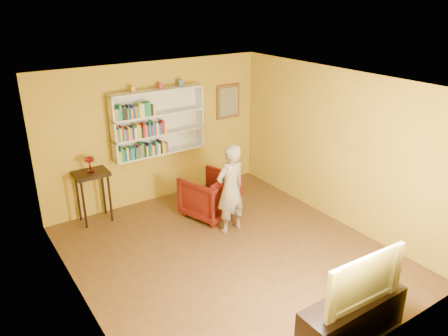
{
  "coord_description": "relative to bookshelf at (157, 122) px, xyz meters",
  "views": [
    {
      "loc": [
        -3.36,
        -4.84,
        3.86
      ],
      "look_at": [
        0.4,
        0.75,
        1.13
      ],
      "focal_mm": 35.0,
      "sensor_mm": 36.0,
      "label": 1
    }
  ],
  "objects": [
    {
      "name": "room_shell",
      "position": [
        0.0,
        -2.41,
        -0.58
      ],
      "size": [
        5.3,
        5.8,
        2.88
      ],
      "color": "#4D3218",
      "rests_on": "ground"
    },
    {
      "name": "bookshelf",
      "position": [
        0.0,
        0.0,
        0.0
      ],
      "size": [
        1.8,
        0.29,
        1.23
      ],
      "color": "silver",
      "rests_on": "room_shell"
    },
    {
      "name": "books_row_lower",
      "position": [
        -0.37,
        -0.11,
        -0.47
      ],
      "size": [
        0.97,
        0.19,
        0.27
      ],
      "color": "gold",
      "rests_on": "bookshelf"
    },
    {
      "name": "books_row_middle",
      "position": [
        -0.39,
        -0.11,
        -0.08
      ],
      "size": [
        0.96,
        0.18,
        0.27
      ],
      "color": "#9E731C",
      "rests_on": "bookshelf"
    },
    {
      "name": "books_row_upper",
      "position": [
        -0.49,
        -0.11,
        0.29
      ],
      "size": [
        0.76,
        0.19,
        0.27
      ],
      "color": "#9E731C",
      "rests_on": "bookshelf"
    },
    {
      "name": "ornament_left",
      "position": [
        -0.45,
        -0.06,
        0.68
      ],
      "size": [
        0.08,
        0.08,
        0.11
      ],
      "primitive_type": "cube",
      "color": "#B57F33",
      "rests_on": "bookshelf"
    },
    {
      "name": "ornament_centre",
      "position": [
        0.08,
        -0.06,
        0.67
      ],
      "size": [
        0.08,
        0.08,
        0.11
      ],
      "primitive_type": "cube",
      "color": "#94313B",
      "rests_on": "bookshelf"
    },
    {
      "name": "ornament_right",
      "position": [
        0.49,
        -0.06,
        0.68
      ],
      "size": [
        0.09,
        0.09,
        0.12
      ],
      "primitive_type": "cube",
      "color": "#475D76",
      "rests_on": "bookshelf"
    },
    {
      "name": "framed_painting",
      "position": [
        1.65,
        0.05,
        0.16
      ],
      "size": [
        0.55,
        0.05,
        0.7
      ],
      "color": "brown",
      "rests_on": "room_shell"
    },
    {
      "name": "console_table",
      "position": [
        -1.38,
        -0.16,
        -0.81
      ],
      "size": [
        0.58,
        0.44,
        0.95
      ],
      "color": "black",
      "rests_on": "ground"
    },
    {
      "name": "ruby_lustre",
      "position": [
        -1.38,
        -0.16,
        -0.44
      ],
      "size": [
        0.18,
        0.18,
        0.28
      ],
      "color": "maroon",
      "rests_on": "console_table"
    },
    {
      "name": "armchair",
      "position": [
        0.44,
        -1.12,
        -1.2
      ],
      "size": [
        1.07,
        1.09,
        0.8
      ],
      "primitive_type": "imported",
      "rotation": [
        0.0,
        0.0,
        3.45
      ],
      "color": "#410504",
      "rests_on": "ground"
    },
    {
      "name": "person",
      "position": [
        0.43,
        -1.8,
        -0.81
      ],
      "size": [
        0.61,
        0.44,
        1.58
      ],
      "primitive_type": "imported",
      "rotation": [
        0.0,
        0.0,
        3.25
      ],
      "color": "#786958",
      "rests_on": "ground"
    },
    {
      "name": "game_remote",
      "position": [
        0.24,
        -2.0,
        -0.29
      ],
      "size": [
        0.04,
        0.15,
        0.04
      ],
      "primitive_type": "cube",
      "color": "silver",
      "rests_on": "person"
    },
    {
      "name": "tv_cabinet",
      "position": [
        0.22,
        -4.66,
        -1.34
      ],
      "size": [
        1.44,
        0.43,
        0.51
      ],
      "primitive_type": "cube",
      "color": "black",
      "rests_on": "ground"
    },
    {
      "name": "television",
      "position": [
        0.22,
        -4.66,
        -0.75
      ],
      "size": [
        1.16,
        0.2,
        0.66
      ],
      "primitive_type": "imported",
      "rotation": [
        0.0,
        0.0,
        -0.04
      ],
      "color": "black",
      "rests_on": "tv_cabinet"
    }
  ]
}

